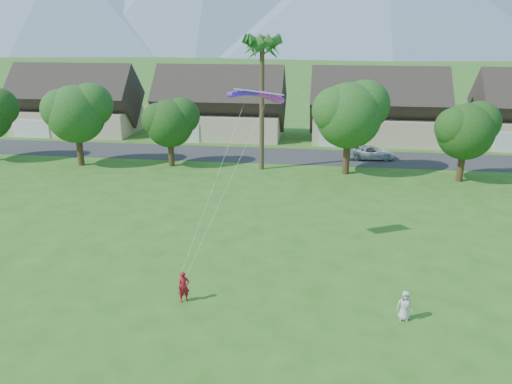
% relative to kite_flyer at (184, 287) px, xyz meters
% --- Properties ---
extents(ground, '(500.00, 500.00, 0.00)m').
position_rel_kite_flyer_xyz_m(ground, '(2.74, -3.59, -0.80)').
color(ground, '#2D6019').
rests_on(ground, ground).
extents(street, '(90.00, 7.00, 0.01)m').
position_rel_kite_flyer_xyz_m(street, '(2.74, 30.41, -0.79)').
color(street, '#2D2D30').
rests_on(street, ground).
extents(kite_flyer, '(0.70, 0.63, 1.60)m').
position_rel_kite_flyer_xyz_m(kite_flyer, '(0.00, 0.00, 0.00)').
color(kite_flyer, maroon).
rests_on(kite_flyer, ground).
extents(watcher, '(0.77, 0.54, 1.48)m').
position_rel_kite_flyer_xyz_m(watcher, '(10.66, -0.20, -0.06)').
color(watcher, beige).
rests_on(watcher, ground).
extents(parked_car, '(4.98, 2.60, 1.34)m').
position_rel_kite_flyer_xyz_m(parked_car, '(11.60, 30.41, -0.13)').
color(parked_car, silver).
rests_on(parked_car, ground).
extents(houses_row, '(72.75, 8.19, 8.86)m').
position_rel_kite_flyer_xyz_m(houses_row, '(3.24, 39.40, 2.64)').
color(houses_row, beige).
rests_on(houses_row, ground).
extents(tree_row, '(62.27, 6.67, 8.45)m').
position_rel_kite_flyer_xyz_m(tree_row, '(1.60, 24.33, 4.09)').
color(tree_row, '#47301C').
rests_on(tree_row, ground).
extents(fan_palm, '(3.00, 3.00, 13.80)m').
position_rel_kite_flyer_xyz_m(fan_palm, '(0.74, 24.91, 11.00)').
color(fan_palm, '#4C3D26').
rests_on(fan_palm, ground).
extents(parafoil_kite, '(3.33, 1.57, 0.50)m').
position_rel_kite_flyer_xyz_m(parafoil_kite, '(2.72, 6.62, 8.78)').
color(parafoil_kite, '#541BCC').
rests_on(parafoil_kite, ground).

